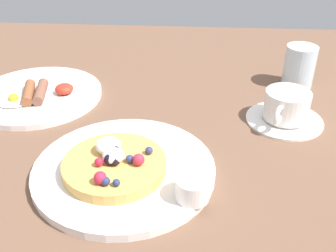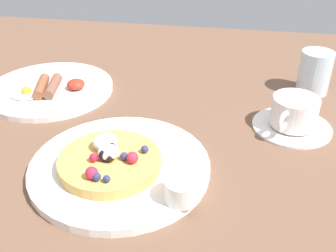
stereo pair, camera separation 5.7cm
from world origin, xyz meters
TOP-DOWN VIEW (x-y plane):
  - ground_plane at (0.00, 0.00)cm, footprint 162.65×134.42cm
  - pancake_plate at (-1.76, -5.22)cm, footprint 27.57×27.57cm
  - pancake_with_berries at (-2.97, -6.31)cm, footprint 15.35×15.35cm
  - syrup_ramekin at (8.62, -11.56)cm, footprint 4.62×4.62cm
  - breakfast_plate at (-23.74, 18.04)cm, footprint 26.23×26.23cm
  - fried_breakfast at (-22.98, 15.87)cm, footprint 14.11×10.10cm
  - coffee_saucer at (25.29, 12.04)cm, footprint 14.05×14.05cm
  - coffee_cup at (25.23, 11.91)cm, footprint 8.12×10.38cm
  - water_glass at (30.62, 27.62)cm, footprint 6.52×6.52cm

SIDE VIEW (x-z plane):
  - ground_plane at x=0.00cm, z-range -3.00..0.00cm
  - coffee_saucer at x=25.29cm, z-range 0.00..0.84cm
  - breakfast_plate at x=-23.74cm, z-range 0.00..1.17cm
  - pancake_plate at x=-1.76cm, z-range 0.00..1.34cm
  - fried_breakfast at x=-22.98cm, z-range 0.92..3.16cm
  - pancake_with_berries at x=-2.97cm, z-range 0.54..4.55cm
  - syrup_ramekin at x=8.62cm, z-range 1.39..4.58cm
  - coffee_cup at x=25.23cm, z-range 0.94..6.10cm
  - water_glass at x=30.62cm, z-range 0.00..8.88cm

